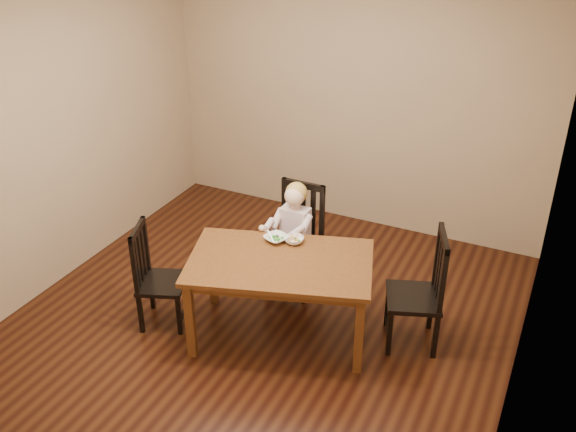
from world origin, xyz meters
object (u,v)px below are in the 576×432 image
at_px(chair_child, 297,240).
at_px(chair_left, 157,277).
at_px(bowl_peas, 276,238).
at_px(dining_table, 280,269).
at_px(chair_right, 420,292).
at_px(bowl_veg, 294,240).
at_px(toddler, 294,228).

bearing_deg(chair_child, chair_left, 51.32).
bearing_deg(bowl_peas, dining_table, -57.55).
height_order(chair_right, bowl_veg, chair_right).
relative_size(chair_child, toddler, 1.76).
bearing_deg(toddler, dining_table, 106.50).
distance_m(dining_table, bowl_veg, 0.31).
bearing_deg(chair_right, bowl_veg, 75.20).
height_order(toddler, bowl_veg, toddler).
bearing_deg(toddler, chair_left, 49.86).
relative_size(toddler, bowl_peas, 3.09).
relative_size(chair_left, bowl_peas, 4.96).
xyz_separation_m(toddler, bowl_veg, (0.17, -0.36, 0.11)).
bearing_deg(dining_table, chair_child, 104.53).
bearing_deg(toddler, chair_right, 168.32).
distance_m(chair_child, bowl_veg, 0.52).
relative_size(bowl_peas, bowl_veg, 1.14).
height_order(dining_table, chair_child, chair_child).
distance_m(chair_right, bowl_veg, 1.08).
bearing_deg(dining_table, bowl_peas, 122.45).
bearing_deg(chair_child, bowl_peas, 93.47).
bearing_deg(bowl_veg, chair_child, 111.79).
xyz_separation_m(dining_table, bowl_veg, (-0.02, 0.29, 0.11)).
bearing_deg(bowl_veg, toddler, 114.56).
height_order(chair_child, toddler, chair_child).
relative_size(chair_child, chair_right, 0.99).
bearing_deg(chair_child, chair_right, 166.07).
bearing_deg(chair_left, dining_table, 84.52).
bearing_deg(chair_child, bowl_veg, 112.63).
xyz_separation_m(dining_table, chair_right, (1.03, 0.38, -0.15)).
distance_m(dining_table, bowl_peas, 0.32).
bearing_deg(chair_left, toddler, 117.90).
xyz_separation_m(chair_child, toddler, (-0.00, -0.05, 0.15)).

